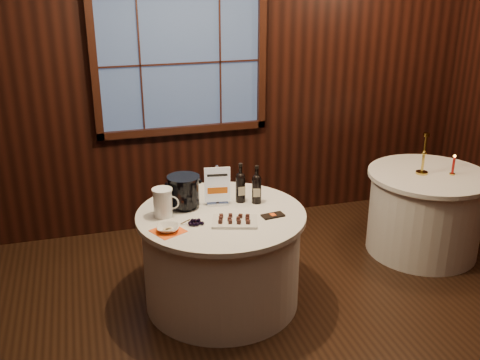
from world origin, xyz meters
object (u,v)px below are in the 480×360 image
object	(u,v)px
ice_bucket	(184,191)
cracker_bowl	(168,228)
chocolate_box	(273,215)
sign_stand	(218,191)
port_bottle_left	(240,185)
grape_bunch	(195,221)
glass_pitcher	(163,202)
port_bottle_right	(257,187)
red_candle	(453,167)
side_table	(424,212)
brass_candlestick	(423,159)
main_table	(222,257)
chocolate_plate	(235,221)

from	to	relation	value
ice_bucket	cracker_bowl	world-z (taller)	ice_bucket
chocolate_box	sign_stand	bearing A→B (deg)	128.84
port_bottle_left	grape_bunch	bearing A→B (deg)	-144.84
glass_pitcher	cracker_bowl	world-z (taller)	glass_pitcher
port_bottle_right	chocolate_box	size ratio (longest dim) A/B	1.85
chocolate_box	glass_pitcher	size ratio (longest dim) A/B	0.77
port_bottle_left	grape_bunch	distance (m)	0.53
cracker_bowl	red_candle	world-z (taller)	red_candle
port_bottle_left	chocolate_box	xyz separation A→B (m)	(0.15, -0.33, -0.13)
side_table	ice_bucket	bearing A→B (deg)	-176.78
red_candle	cracker_bowl	bearing A→B (deg)	-171.00
port_bottle_right	brass_candlestick	bearing A→B (deg)	23.18
port_bottle_left	port_bottle_right	distance (m)	0.13
port_bottle_right	main_table	bearing A→B (deg)	-145.64
chocolate_box	red_candle	xyz separation A→B (m)	(1.82, 0.38, 0.07)
glass_pitcher	cracker_bowl	xyz separation A→B (m)	(-0.01, -0.26, -0.09)
ice_bucket	chocolate_plate	bearing A→B (deg)	-51.40
brass_candlestick	red_candle	size ratio (longest dim) A/B	2.03
sign_stand	glass_pitcher	xyz separation A→B (m)	(-0.44, -0.09, 0.00)
chocolate_box	grape_bunch	xyz separation A→B (m)	(-0.58, 0.03, 0.01)
grape_bunch	chocolate_plate	bearing A→B (deg)	-12.33
side_table	port_bottle_left	bearing A→B (deg)	-175.63
grape_bunch	ice_bucket	bearing A→B (deg)	93.81
port_bottle_right	cracker_bowl	bearing A→B (deg)	-142.02
grape_bunch	red_candle	size ratio (longest dim) A/B	0.99
main_table	cracker_bowl	xyz separation A→B (m)	(-0.43, -0.20, 0.41)
cracker_bowl	brass_candlestick	bearing A→B (deg)	12.16
side_table	port_bottle_right	world-z (taller)	port_bottle_right
side_table	cracker_bowl	distance (m)	2.52
grape_bunch	brass_candlestick	bearing A→B (deg)	11.78
ice_bucket	grape_bunch	distance (m)	0.33
port_bottle_left	chocolate_plate	bearing A→B (deg)	-112.46
main_table	cracker_bowl	bearing A→B (deg)	-155.43
port_bottle_right	grape_bunch	xyz separation A→B (m)	(-0.54, -0.24, -0.11)
port_bottle_right	chocolate_box	xyz separation A→B (m)	(0.04, -0.27, -0.13)
brass_candlestick	chocolate_box	bearing A→B (deg)	-163.02
port_bottle_right	chocolate_box	distance (m)	0.30
ice_bucket	port_bottle_right	bearing A→B (deg)	-7.04
port_bottle_left	sign_stand	bearing A→B (deg)	-178.29
chocolate_plate	chocolate_box	world-z (taller)	chocolate_plate
side_table	cracker_bowl	xyz separation A→B (m)	(-2.43, -0.50, 0.40)
side_table	red_candle	size ratio (longest dim) A/B	5.85
chocolate_box	cracker_bowl	size ratio (longest dim) A/B	1.06
main_table	port_bottle_left	world-z (taller)	port_bottle_left
side_table	chocolate_box	size ratio (longest dim) A/B	6.50
glass_pitcher	red_candle	xyz separation A→B (m)	(2.59, 0.15, -0.04)
cracker_bowl	chocolate_box	bearing A→B (deg)	2.08
red_candle	port_bottle_left	bearing A→B (deg)	-178.50
side_table	brass_candlestick	bearing A→B (deg)	172.73
side_table	chocolate_box	distance (m)	1.76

